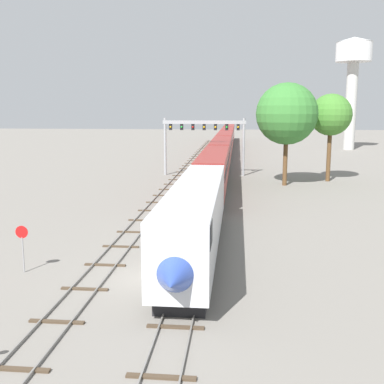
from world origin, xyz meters
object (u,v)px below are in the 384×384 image
signal_gantry (204,133)px  trackside_tree_left (331,115)px  passenger_train (223,147)px  stop_sign (22,242)px  water_tower (353,65)px  trackside_tree_mid (287,114)px

signal_gantry → trackside_tree_left: (17.12, -4.15, 2.65)m
passenger_train → stop_sign: passenger_train is taller
water_tower → stop_sign: (-39.19, -90.31, -17.92)m
water_tower → trackside_tree_left: bearing=-105.5°
stop_sign → trackside_tree_mid: 39.91m
stop_sign → water_tower: bearing=66.5°
passenger_train → stop_sign: size_ratio=47.36×
passenger_train → stop_sign: 62.50m
water_tower → signal_gantry: bearing=-123.5°
passenger_train → signal_gantry: signal_gantry is taller
signal_gantry → stop_sign: size_ratio=4.20×
water_tower → trackside_tree_mid: water_tower is taller
signal_gantry → trackside_tree_mid: (10.96, -8.27, 2.85)m
signal_gantry → trackside_tree_left: 17.82m
water_tower → trackside_tree_mid: (-20.48, -55.79, -10.76)m
trackside_tree_mid → stop_sign: bearing=-118.5°
stop_sign → trackside_tree_left: 46.48m
water_tower → stop_sign: bearing=-113.5°
signal_gantry → water_tower: 58.58m
stop_sign → trackside_tree_mid: size_ratio=0.22×
passenger_train → water_tower: (29.19, 28.62, 17.18)m
trackside_tree_left → passenger_train: bearing=122.8°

